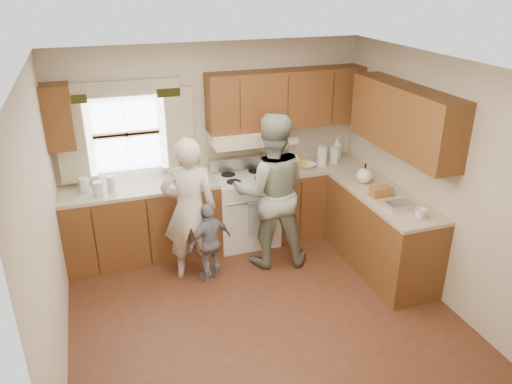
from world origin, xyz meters
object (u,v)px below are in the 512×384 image
object	(u,v)px
woman_right	(271,191)
child	(210,242)
woman_left	(190,210)
stove	(245,208)

from	to	relation	value
woman_right	child	distance (m)	0.90
woman_left	child	bearing A→B (deg)	154.63
woman_right	woman_left	bearing A→B (deg)	12.23
child	woman_left	bearing A→B (deg)	-58.11
woman_right	child	xyz separation A→B (m)	(-0.77, -0.14, -0.45)
woman_left	stove	bearing A→B (deg)	-132.63
stove	child	world-z (taller)	stove
child	woman_right	bearing A→B (deg)	169.36
woman_left	woman_right	world-z (taller)	woman_right
stove	child	distance (m)	0.96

